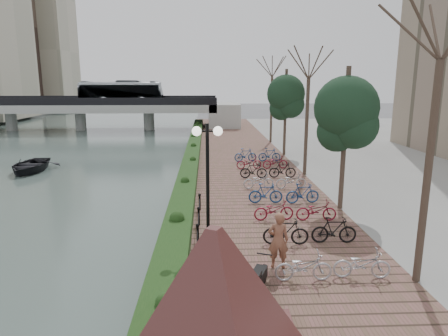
{
  "coord_description": "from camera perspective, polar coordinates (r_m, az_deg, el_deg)",
  "views": [
    {
      "loc": [
        1.79,
        -8.72,
        6.33
      ],
      "look_at": [
        2.62,
        11.21,
        2.0
      ],
      "focal_mm": 32.0,
      "sensor_mm": 36.0,
      "label": 1
    }
  ],
  "objects": [
    {
      "name": "river_water",
      "position": [
        38.19,
        -28.44,
        1.23
      ],
      "size": [
        30.0,
        130.0,
        0.02
      ],
      "primitive_type": "cube",
      "color": "#4A5D57",
      "rests_on": "ground"
    },
    {
      "name": "promenade",
      "position": [
        27.0,
        2.37,
        -0.78
      ],
      "size": [
        8.0,
        75.0,
        0.5
      ],
      "primitive_type": "cube",
      "color": "brown",
      "rests_on": "ground"
    },
    {
      "name": "hedge",
      "position": [
        29.27,
        -4.68,
        1.31
      ],
      "size": [
        1.1,
        56.0,
        0.6
      ],
      "primitive_type": "cube",
      "color": "#173613",
      "rests_on": "promenade"
    },
    {
      "name": "chain_fence",
      "position": [
        12.04,
        -4.11,
        -14.85
      ],
      "size": [
        0.1,
        14.1,
        0.7
      ],
      "color": "black",
      "rests_on": "promenade"
    },
    {
      "name": "granite_monument",
      "position": [
        8.26,
        -1.43,
        -18.62
      ],
      "size": [
        5.34,
        5.34,
        3.14
      ],
      "color": "#42201C",
      "rests_on": "promenade"
    },
    {
      "name": "lamppost",
      "position": [
        13.33,
        -2.37,
        1.14
      ],
      "size": [
        1.02,
        0.32,
        4.48
      ],
      "color": "black",
      "rests_on": "promenade"
    },
    {
      "name": "motorcycle",
      "position": [
        11.61,
        4.98,
        -15.3
      ],
      "size": [
        0.98,
        1.56,
        0.93
      ],
      "primitive_type": null,
      "rotation": [
        0.0,
        0.0,
        -0.38
      ],
      "color": "black",
      "rests_on": "promenade"
    },
    {
      "name": "pedestrian",
      "position": [
        12.94,
        7.76,
        -10.19
      ],
      "size": [
        0.69,
        0.48,
        1.83
      ],
      "primitive_type": "imported",
      "rotation": [
        0.0,
        0.0,
        3.08
      ],
      "color": "brown",
      "rests_on": "promenade"
    },
    {
      "name": "bicycle_parking",
      "position": [
        20.91,
        7.92,
        -2.71
      ],
      "size": [
        2.4,
        19.89,
        1.0
      ],
      "color": "#B2B2B7",
      "rests_on": "promenade"
    },
    {
      "name": "street_trees",
      "position": [
        22.44,
        13.75,
        5.13
      ],
      "size": [
        3.2,
        37.12,
        6.8
      ],
      "color": "#3A2922",
      "rests_on": "promenade"
    },
    {
      "name": "bridge",
      "position": [
        56.03,
        -18.82,
        8.57
      ],
      "size": [
        36.0,
        10.77,
        6.5
      ],
      "color": "#ADADA8",
      "rests_on": "ground"
    },
    {
      "name": "boat",
      "position": [
        31.66,
        -26.02,
        0.36
      ],
      "size": [
        3.28,
        4.56,
        0.94
      ],
      "primitive_type": "imported",
      "rotation": [
        0.0,
        0.0,
        0.01
      ],
      "color": "black",
      "rests_on": "river_water"
    }
  ]
}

